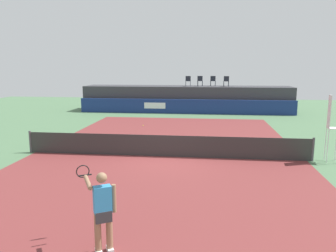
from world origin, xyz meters
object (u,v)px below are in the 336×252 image
(net_post_near, at_px, (30,142))
(net_post_far, at_px, (313,150))
(tennis_player, at_px, (102,210))
(tennis_ball, at_px, (143,125))
(spectator_chair_right, at_px, (226,81))
(umpire_chair, at_px, (331,124))
(spectator_chair_left, at_px, (200,80))
(spectator_chair_far_left, at_px, (188,81))
(spectator_chair_center, at_px, (213,80))

(net_post_near, distance_m, net_post_far, 12.40)
(net_post_near, relative_size, tennis_player, 0.56)
(tennis_ball, bearing_deg, spectator_chair_right, 53.20)
(umpire_chair, xyz_separation_m, tennis_player, (-7.13, -7.69, -0.63))
(net_post_far, bearing_deg, spectator_chair_left, 108.18)
(umpire_chair, bearing_deg, spectator_chair_far_left, 114.03)
(spectator_chair_left, bearing_deg, spectator_chair_center, 4.42)
(net_post_far, height_order, tennis_ball, net_post_far)
(spectator_chair_far_left, bearing_deg, umpire_chair, -65.97)
(spectator_chair_left, bearing_deg, net_post_far, -71.82)
(spectator_chair_center, relative_size, spectator_chair_right, 1.00)
(spectator_chair_left, height_order, net_post_far, spectator_chair_left)
(spectator_chair_center, bearing_deg, tennis_ball, -119.85)
(spectator_chair_far_left, relative_size, spectator_chair_left, 1.00)
(net_post_far, bearing_deg, net_post_near, 180.00)
(umpire_chair, xyz_separation_m, net_post_near, (-13.02, -0.01, -1.09))
(tennis_player, bearing_deg, umpire_chair, 47.15)
(spectator_chair_left, relative_size, spectator_chair_center, 1.00)
(spectator_chair_far_left, distance_m, spectator_chair_right, 3.28)
(spectator_chair_right, bearing_deg, spectator_chair_far_left, -179.40)
(spectator_chair_far_left, distance_m, umpire_chair, 16.47)
(spectator_chair_left, xyz_separation_m, net_post_near, (-7.36, -15.36, -2.19))
(spectator_chair_left, height_order, tennis_player, spectator_chair_left)
(spectator_chair_far_left, xyz_separation_m, spectator_chair_left, (1.03, 0.34, 0.00))
(tennis_player, xyz_separation_m, tennis_ball, (-2.07, 15.00, -0.92))
(spectator_chair_far_left, height_order, spectator_chair_center, same)
(spectator_chair_left, bearing_deg, umpire_chair, -69.74)
(spectator_chair_right, height_order, tennis_ball, spectator_chair_right)
(net_post_near, bearing_deg, umpire_chair, 0.05)
(tennis_ball, bearing_deg, net_post_near, -117.54)
(net_post_far, relative_size, tennis_player, 0.56)
(tennis_player, bearing_deg, tennis_ball, 97.84)
(umpire_chair, xyz_separation_m, net_post_far, (-0.62, -0.01, -1.09))
(spectator_chair_left, xyz_separation_m, spectator_chair_right, (2.25, -0.30, 0.00))
(umpire_chair, bearing_deg, net_post_near, -179.95)
(spectator_chair_left, relative_size, umpire_chair, 0.32)
(tennis_player, bearing_deg, spectator_chair_right, 80.71)
(net_post_near, bearing_deg, spectator_chair_right, 57.47)
(spectator_chair_far_left, distance_m, tennis_ball, 8.52)
(spectator_chair_center, height_order, net_post_near, spectator_chair_center)
(net_post_near, distance_m, tennis_ball, 8.27)
(net_post_far, height_order, tennis_player, tennis_player)
(spectator_chair_left, relative_size, tennis_ball, 13.06)
(tennis_player, distance_m, tennis_ball, 15.17)
(spectator_chair_left, distance_m, net_post_far, 16.31)
(spectator_chair_right, bearing_deg, spectator_chair_left, 172.31)
(umpire_chair, height_order, tennis_player, umpire_chair)
(net_post_near, distance_m, tennis_player, 9.69)
(spectator_chair_left, xyz_separation_m, spectator_chair_center, (1.12, 0.09, 0.00))
(spectator_chair_right, distance_m, net_post_far, 15.47)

